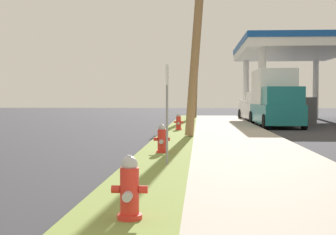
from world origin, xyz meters
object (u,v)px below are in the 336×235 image
fire_hydrant_second (162,140)px  fire_hydrant_third (179,123)px  truck_white_at_forecourt (260,108)px  truck_teal_on_apron (275,99)px  fire_hydrant_nearest (129,191)px  utility_pole_midground (199,3)px  car_silver_by_near_pump (259,108)px  utility_pole_background (196,54)px  street_sign_post (167,93)px

fire_hydrant_second → fire_hydrant_third: bearing=89.8°
truck_white_at_forecourt → truck_teal_on_apron: 6.40m
fire_hydrant_nearest → utility_pole_midground: (0.78, 13.10, 4.66)m
fire_hydrant_nearest → fire_hydrant_second: (-0.17, 7.07, 0.00)m
car_silver_by_near_pump → truck_white_at_forecourt: 7.23m
utility_pole_background → truck_white_at_forecourt: size_ratio=1.66×
utility_pole_midground → truck_teal_on_apron: size_ratio=1.53×
utility_pole_background → fire_hydrant_nearest: bearing=-91.0°
fire_hydrant_third → car_silver_by_near_pump: size_ratio=0.16×
fire_hydrant_nearest → fire_hydrant_second: size_ratio=1.00×
utility_pole_background → car_silver_by_near_pump: size_ratio=2.00×
utility_pole_background → car_silver_by_near_pump: utility_pole_background is taller
fire_hydrant_second → truck_teal_on_apron: size_ratio=0.12×
fire_hydrant_nearest → car_silver_by_near_pump: bearing=80.9°
fire_hydrant_third → truck_white_at_forecourt: 12.48m
car_silver_by_near_pump → truck_white_at_forecourt: bearing=-96.2°
fire_hydrant_nearest → utility_pole_background: 31.27m
fire_hydrant_second → truck_teal_on_apron: bearing=70.7°
truck_white_at_forecourt → truck_teal_on_apron: (0.04, -6.38, 0.57)m
utility_pole_background → truck_teal_on_apron: utility_pole_background is taller
truck_white_at_forecourt → street_sign_post: bearing=-101.7°
street_sign_post → car_silver_by_near_pump: street_sign_post is taller
street_sign_post → fire_hydrant_second: bearing=97.3°
utility_pole_midground → truck_white_at_forecourt: 15.97m
fire_hydrant_second → utility_pole_background: bearing=88.2°
utility_pole_midground → street_sign_post: (-0.67, -8.22, -3.47)m
utility_pole_midground → truck_white_at_forecourt: bearing=74.6°
fire_hydrant_third → truck_white_at_forecourt: truck_white_at_forecourt is taller
fire_hydrant_nearest → utility_pole_midground: utility_pole_midground is taller
fire_hydrant_second → car_silver_by_near_pump: size_ratio=0.16×
fire_hydrant_nearest → utility_pole_midground: bearing=86.6°
fire_hydrant_nearest → fire_hydrant_third: size_ratio=1.00×
street_sign_post → truck_teal_on_apron: truck_teal_on_apron is taller
fire_hydrant_nearest → truck_teal_on_apron: size_ratio=0.12×
car_silver_by_near_pump → fire_hydrant_second: bearing=-101.7°
fire_hydrant_third → street_sign_post: street_sign_post is taller
fire_hydrant_third → car_silver_by_near_pump: car_silver_by_near_pump is taller
utility_pole_midground → street_sign_post: size_ratio=4.63×
utility_pole_background → truck_white_at_forecourt: bearing=-34.9°
street_sign_post → truck_teal_on_apron: (4.81, 16.69, -0.15)m
fire_hydrant_third → utility_pole_background: utility_pole_background is taller
street_sign_post → fire_hydrant_nearest: bearing=-91.3°
utility_pole_background → truck_teal_on_apron: size_ratio=1.43×
truck_white_at_forecourt → fire_hydrant_third: bearing=-113.7°
fire_hydrant_third → utility_pole_midground: utility_pole_midground is taller
fire_hydrant_second → truck_white_at_forecourt: size_ratio=0.13×
utility_pole_background → street_sign_post: bearing=-91.0°
utility_pole_background → street_sign_post: size_ratio=4.35×
fire_hydrant_second → car_silver_by_near_pump: (5.82, 28.06, 0.28)m
car_silver_by_near_pump → truck_teal_on_apron: (-0.74, -13.57, 0.77)m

